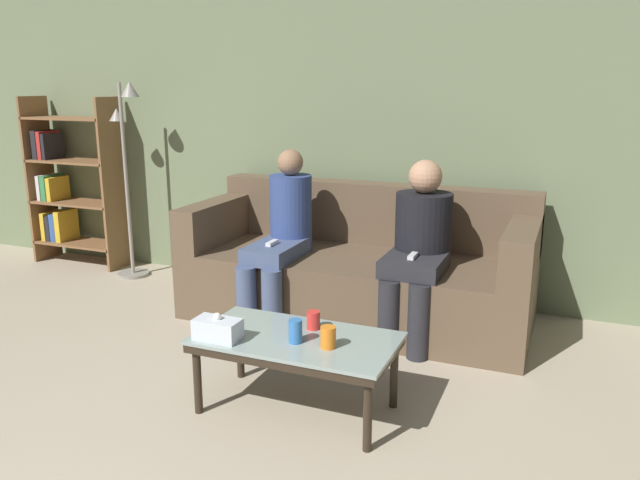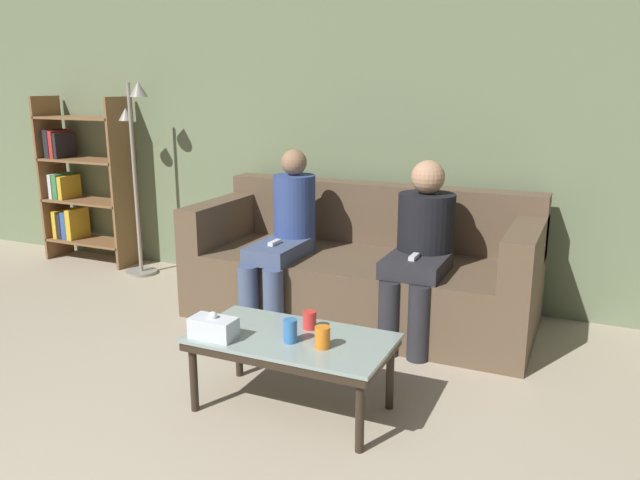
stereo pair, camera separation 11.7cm
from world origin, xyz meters
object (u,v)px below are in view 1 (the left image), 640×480
standing_lamp (127,160)px  seated_person_left_end (282,234)px  coffee_table (296,345)px  couch (359,271)px  seated_person_mid_left (419,244)px  cup_near_left (328,337)px  cup_near_right (313,320)px  bookshelf (68,186)px  cup_far_center (295,331)px  tissue_box (218,329)px

standing_lamp → seated_person_left_end: (1.58, -0.42, -0.37)m
coffee_table → couch: bearing=96.0°
standing_lamp → seated_person_mid_left: bearing=-8.7°
cup_near_left → cup_near_right: (-0.15, 0.18, -0.01)m
couch → bookshelf: bookshelf is taller
coffee_table → cup_near_right: cup_near_right is taller
coffee_table → cup_far_center: (0.03, -0.06, 0.10)m
cup_near_left → cup_far_center: bearing=-179.0°
tissue_box → bookshelf: 3.21m
coffee_table → cup_near_left: (0.19, -0.06, 0.09)m
cup_near_left → couch: bearing=103.3°
cup_near_right → seated_person_mid_left: seated_person_mid_left is taller
cup_near_left → cup_far_center: cup_far_center is taller
cup_near_left → tissue_box: tissue_box is taller
cup_near_left → bookshelf: 3.59m
tissue_box → bookshelf: bookshelf is taller
tissue_box → seated_person_mid_left: bearing=63.4°
couch → tissue_box: (-0.19, -1.50, 0.11)m
tissue_box → seated_person_mid_left: size_ratio=0.20×
couch → coffee_table: (0.14, -1.34, 0.02)m
cup_far_center → standing_lamp: 2.76m
cup_far_center → bookshelf: bookshelf is taller
couch → tissue_box: 1.52m
couch → standing_lamp: size_ratio=1.44×
tissue_box → seated_person_left_end: size_ratio=0.19×
cup_near_left → seated_person_left_end: 1.40m
cup_far_center → bookshelf: 3.45m
cup_near_left → standing_lamp: (-2.37, 1.57, 0.53)m
bookshelf → standing_lamp: bearing=-10.3°
cup_near_right → seated_person_left_end: 1.17m
bookshelf → seated_person_mid_left: (3.28, -0.52, -0.08)m
tissue_box → standing_lamp: standing_lamp is taller
standing_lamp → couch: bearing=-4.9°
couch → cup_far_center: 1.41m
cup_near_right → cup_far_center: size_ratio=0.80×
couch → standing_lamp: 2.15m
bookshelf → tissue_box: bearing=-34.7°
coffee_table → cup_near_left: cup_near_left is taller
bookshelf → coffee_table: bearing=-29.2°
couch → cup_near_left: (0.33, -1.40, 0.11)m
cup_near_right → bookshelf: size_ratio=0.06×
couch → cup_near_right: (0.18, -1.21, 0.11)m
cup_near_left → standing_lamp: standing_lamp is taller
cup_far_center → seated_person_mid_left: size_ratio=0.10×
tissue_box → standing_lamp: bearing=137.7°
coffee_table → seated_person_left_end: bearing=118.8°
cup_near_right → tissue_box: bearing=-141.8°
tissue_box → seated_person_left_end: (-0.27, 1.25, 0.16)m
seated_person_left_end → seated_person_mid_left: (0.91, 0.04, 0.01)m
couch → seated_person_left_end: bearing=-151.4°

